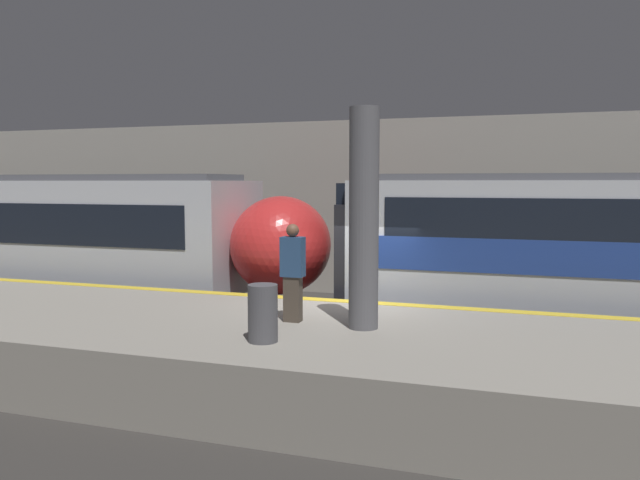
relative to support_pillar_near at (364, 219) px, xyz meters
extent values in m
plane|color=#33302D|center=(-0.87, 2.23, -2.84)|extent=(120.00, 120.00, 0.00)
cube|color=gray|center=(-0.87, -0.15, -2.30)|extent=(40.00, 4.75, 1.08)
cube|color=gold|center=(-0.87, 2.08, -1.75)|extent=(40.00, 0.30, 0.01)
cube|color=#9E998E|center=(-0.87, 8.68, -0.20)|extent=(50.00, 0.15, 5.28)
cylinder|color=#56565B|center=(0.00, 0.00, 0.00)|extent=(0.48, 0.48, 3.52)
ellipsoid|color=red|center=(-3.21, 4.42, -0.94)|extent=(2.42, 2.66, 2.39)
sphere|color=#F2EFCC|center=(-2.26, 4.42, -1.37)|extent=(0.20, 0.20, 0.20)
cube|color=black|center=(-1.30, 4.42, -1.03)|extent=(0.25, 2.83, 2.28)
cube|color=black|center=(-1.30, 4.42, 0.11)|extent=(0.25, 2.54, 0.91)
sphere|color=#EA4C42|center=(-1.46, 3.77, -1.43)|extent=(0.18, 0.18, 0.18)
sphere|color=#EA4C42|center=(-1.46, 5.07, -1.43)|extent=(0.18, 0.18, 0.18)
cube|color=#473D33|center=(-1.24, 0.08, -1.38)|extent=(0.28, 0.20, 0.77)
cube|color=navy|center=(-1.24, 0.08, -0.66)|extent=(0.38, 0.24, 0.67)
sphere|color=brown|center=(-1.24, 0.08, -0.22)|extent=(0.22, 0.22, 0.22)
cylinder|color=#4C4C51|center=(-1.18, -1.31, -1.33)|extent=(0.44, 0.44, 0.85)
camera|label=1|loc=(2.46, -9.59, 0.58)|focal=35.00mm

